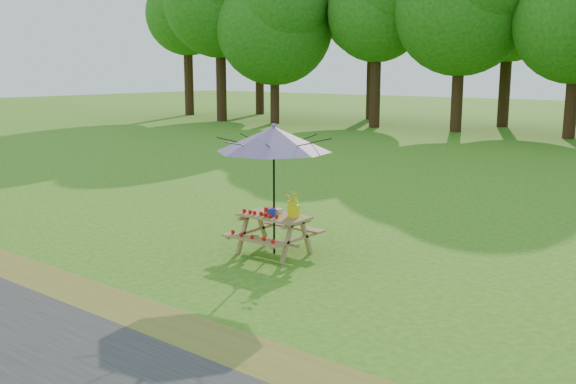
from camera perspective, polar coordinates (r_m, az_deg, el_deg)
The scene contains 7 objects.
ground at distance 11.68m, azimuth -9.40°, elevation -4.57°, with size 120.00×120.00×0.00m, color #386312.
drygrass_strip at distance 10.12m, azimuth -21.34°, elevation -7.61°, with size 120.00×1.20×0.01m, color olive.
picnic_table at distance 10.85m, azimuth -1.25°, elevation -3.83°, with size 1.20×1.32×0.67m.
patio_umbrella at distance 10.56m, azimuth -1.28°, elevation 4.72°, with size 2.28×2.28×2.25m.
produce_bins at distance 10.82m, azimuth -1.39°, elevation -1.71°, with size 0.32×0.39×0.13m.
tomatoes_row at distance 10.73m, azimuth -2.48°, elevation -1.93°, with size 0.77×0.13×0.07m, color red, non-canonical shape.
flower_bucket at distance 10.59m, azimuth 0.50°, elevation -0.97°, with size 0.33×0.30×0.45m.
Camera 1 is at (8.41, -7.49, 3.08)m, focal length 40.00 mm.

